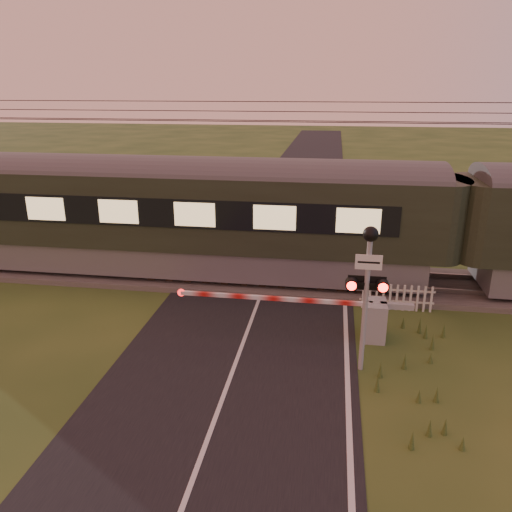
% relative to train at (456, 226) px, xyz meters
% --- Properties ---
extents(ground, '(160.00, 160.00, 0.00)m').
position_rel_train_xyz_m(ground, '(-6.21, -6.50, -2.27)').
color(ground, '#294219').
rests_on(ground, ground).
extents(road, '(6.00, 140.00, 0.03)m').
position_rel_train_xyz_m(road, '(-6.19, -6.73, -2.26)').
color(road, black).
rests_on(road, ground).
extents(track_bed, '(140.00, 3.40, 0.39)m').
position_rel_train_xyz_m(track_bed, '(-6.21, 0.00, -2.21)').
color(track_bed, '#47423D').
rests_on(track_bed, ground).
extents(overhead_wires, '(120.00, 0.62, 0.62)m').
position_rel_train_xyz_m(overhead_wires, '(-6.21, 0.00, 3.45)').
color(overhead_wires, black).
rests_on(overhead_wires, ground).
extents(train, '(42.66, 2.94, 3.97)m').
position_rel_train_xyz_m(train, '(0.00, 0.00, 0.00)').
color(train, slate).
rests_on(train, ground).
extents(boom_gate, '(6.53, 0.83, 1.11)m').
position_rel_train_xyz_m(boom_gate, '(-3.00, -3.86, -1.66)').
color(boom_gate, gray).
rests_on(boom_gate, ground).
extents(crossing_signal, '(0.92, 0.37, 3.62)m').
position_rel_train_xyz_m(crossing_signal, '(-3.14, -5.53, 0.22)').
color(crossing_signal, gray).
rests_on(crossing_signal, ground).
extents(picket_fence, '(2.25, 0.07, 0.84)m').
position_rel_train_xyz_m(picket_fence, '(-1.91, -1.89, -1.85)').
color(picket_fence, silver).
rests_on(picket_fence, ground).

